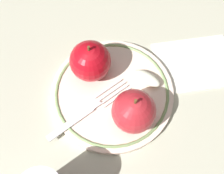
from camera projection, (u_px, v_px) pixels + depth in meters
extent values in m
plane|color=#B0AF98|center=(108.00, 92.00, 0.61)|extent=(2.00, 2.00, 0.00)
cylinder|color=beige|center=(112.00, 94.00, 0.60)|extent=(0.24, 0.24, 0.01)
torus|color=#79965C|center=(112.00, 92.00, 0.60)|extent=(0.22, 0.22, 0.01)
sphere|color=#AD2129|center=(134.00, 111.00, 0.54)|extent=(0.08, 0.08, 0.08)
cylinder|color=brown|center=(135.00, 102.00, 0.50)|extent=(0.00, 0.00, 0.01)
sphere|color=#AD0C16|center=(90.00, 61.00, 0.58)|extent=(0.08, 0.08, 0.08)
cylinder|color=brown|center=(89.00, 49.00, 0.54)|extent=(0.00, 0.00, 0.01)
ellipsoid|color=#EBE9CF|center=(147.00, 78.00, 0.60)|extent=(0.06, 0.06, 0.02)
cube|color=silver|center=(70.00, 123.00, 0.57)|extent=(0.10, 0.05, 0.00)
cube|color=silver|center=(96.00, 105.00, 0.58)|extent=(0.02, 0.01, 0.00)
cube|color=silver|center=(117.00, 97.00, 0.59)|extent=(0.06, 0.03, 0.00)
cube|color=silver|center=(115.00, 94.00, 0.59)|extent=(0.06, 0.03, 0.00)
cube|color=silver|center=(112.00, 91.00, 0.59)|extent=(0.06, 0.03, 0.00)
cube|color=silver|center=(110.00, 88.00, 0.60)|extent=(0.06, 0.03, 0.00)
cube|color=white|center=(195.00, 63.00, 0.64)|extent=(0.17, 0.13, 0.01)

